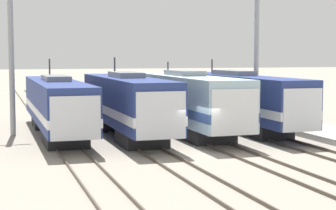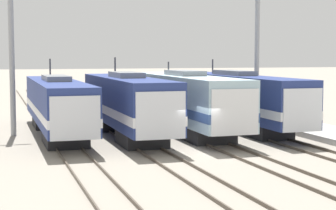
{
  "view_description": "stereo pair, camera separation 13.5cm",
  "coord_description": "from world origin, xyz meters",
  "px_view_note": "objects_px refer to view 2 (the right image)",
  "views": [
    {
      "loc": [
        -10.72,
        -29.13,
        5.39
      ],
      "look_at": [
        -0.72,
        2.52,
        2.46
      ],
      "focal_mm": 60.0,
      "sensor_mm": 36.0,
      "label": 1
    },
    {
      "loc": [
        -10.59,
        -29.17,
        5.39
      ],
      "look_at": [
        -0.72,
        2.52,
        2.46
      ],
      "focal_mm": 60.0,
      "sensor_mm": 36.0,
      "label": 2
    }
  ],
  "objects_px": {
    "locomotive_center_left": "(128,104)",
    "locomotive_far_right": "(236,99)",
    "locomotive_center_right": "(187,101)",
    "catenary_tower_left": "(12,50)",
    "catenary_tower_right": "(257,51)",
    "locomotive_far_left": "(57,105)"
  },
  "relations": [
    {
      "from": "locomotive_far_right",
      "to": "catenary_tower_left",
      "type": "xyz_separation_m",
      "value": [
        -15.94,
        1.07,
        3.53
      ]
    },
    {
      "from": "locomotive_far_right",
      "to": "catenary_tower_left",
      "type": "distance_m",
      "value": 16.36
    },
    {
      "from": "catenary_tower_left",
      "to": "catenary_tower_right",
      "type": "relative_size",
      "value": 1.0
    },
    {
      "from": "locomotive_far_right",
      "to": "locomotive_center_left",
      "type": "bearing_deg",
      "value": -165.74
    },
    {
      "from": "locomotive_center_left",
      "to": "locomotive_far_right",
      "type": "height_order",
      "value": "locomotive_center_left"
    },
    {
      "from": "locomotive_far_left",
      "to": "locomotive_center_right",
      "type": "distance_m",
      "value": 8.83
    },
    {
      "from": "locomotive_far_left",
      "to": "catenary_tower_left",
      "type": "distance_m",
      "value": 4.76
    },
    {
      "from": "catenary_tower_left",
      "to": "catenary_tower_right",
      "type": "distance_m",
      "value": 18.1
    },
    {
      "from": "locomotive_far_right",
      "to": "catenary_tower_right",
      "type": "distance_m",
      "value": 4.27
    },
    {
      "from": "locomotive_center_right",
      "to": "locomotive_far_right",
      "type": "relative_size",
      "value": 0.88
    },
    {
      "from": "locomotive_far_left",
      "to": "catenary_tower_right",
      "type": "bearing_deg",
      "value": 4.46
    },
    {
      "from": "locomotive_center_left",
      "to": "locomotive_far_right",
      "type": "relative_size",
      "value": 0.82
    },
    {
      "from": "catenary_tower_right",
      "to": "locomotive_far_right",
      "type": "bearing_deg",
      "value": -153.7
    },
    {
      "from": "locomotive_center_right",
      "to": "locomotive_far_right",
      "type": "bearing_deg",
      "value": 18.06
    },
    {
      "from": "locomotive_center_left",
      "to": "catenary_tower_right",
      "type": "relative_size",
      "value": 1.45
    },
    {
      "from": "locomotive_center_right",
      "to": "catenary_tower_right",
      "type": "height_order",
      "value": "catenary_tower_right"
    },
    {
      "from": "catenary_tower_left",
      "to": "locomotive_far_right",
      "type": "bearing_deg",
      "value": -3.83
    },
    {
      "from": "catenary_tower_right",
      "to": "locomotive_center_right",
      "type": "bearing_deg",
      "value": -159.11
    },
    {
      "from": "locomotive_center_left",
      "to": "locomotive_center_right",
      "type": "xyz_separation_m",
      "value": [
        4.37,
        0.8,
        0.03
      ]
    },
    {
      "from": "locomotive_center_left",
      "to": "catenary_tower_left",
      "type": "relative_size",
      "value": 1.45
    },
    {
      "from": "locomotive_center_right",
      "to": "catenary_tower_left",
      "type": "height_order",
      "value": "catenary_tower_left"
    },
    {
      "from": "locomotive_center_right",
      "to": "catenary_tower_left",
      "type": "relative_size",
      "value": 1.56
    }
  ]
}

